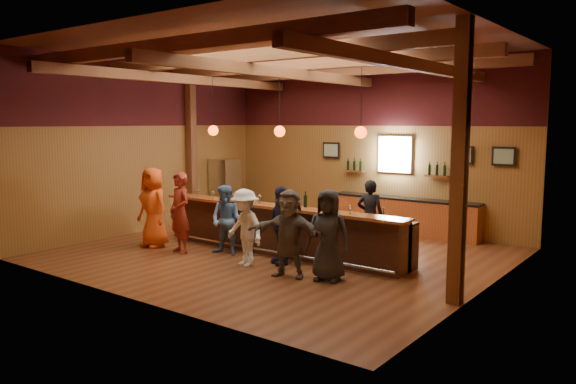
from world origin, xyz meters
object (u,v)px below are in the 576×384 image
Objects in this scene: bar_counter at (285,230)px; stainless_fridge at (225,189)px; customer_white at (245,228)px; customer_orange at (153,207)px; customer_dark at (328,235)px; bottle_a at (296,201)px; bartender at (370,216)px; ice_bucket at (285,201)px; customer_redvest at (180,213)px; customer_navy at (281,225)px; customer_brown at (289,233)px; customer_denim at (226,220)px; back_bar_cabinet at (404,216)px.

bar_counter is 3.50× the size of stainless_fridge.
customer_orange is at bearing -169.20° from customer_white.
customer_dark reaches higher than bottle_a.
bartender is 7.61× the size of ice_bucket.
bar_counter is 2.36m from customer_redvest.
customer_orange is 3.41m from customer_navy.
customer_brown is (0.70, -0.67, 0.03)m from customer_navy.
bartender is at bearing 32.67° from customer_denim.
customer_denim is 2.25m from customer_brown.
customer_brown reaches higher than ice_bucket.
customer_orange is 4.79m from customer_dark.
customer_navy is at bearing 27.15° from customer_redvest.
back_bar_cabinet is at bearing 82.92° from customer_dark.
bartender is (3.36, 2.57, -0.08)m from customer_redvest.
customer_white is 0.94× the size of customer_brown.
back_bar_cabinet is 2.40× the size of customer_brown.
customer_dark is at bearing 11.14° from customer_navy.
customer_navy is (1.47, 0.07, 0.04)m from customer_denim.
bar_counter is at bearing 151.22° from customer_navy.
back_bar_cabinet is 5.43m from stainless_fridge.
bar_counter is 18.98× the size of bottle_a.
stainless_fridge is at bearing 125.58° from customer_denim.
customer_denim reaches higher than ice_bucket.
back_bar_cabinet is 2.60× the size of customer_denim.
customer_denim is at bearing -115.06° from back_bar_cabinet.
customer_redvest is (0.96, -0.05, -0.03)m from customer_orange.
customer_dark reaches higher than customer_white.
customer_redvest is at bearing 22.72° from bartender.
customer_white is at bearing 159.00° from customer_brown.
bar_counter is 4.02× the size of customer_white.
customer_orange is 5.60× the size of bottle_a.
customer_brown is at bearing -50.31° from bar_counter.
bartender is (0.32, -2.40, 0.34)m from back_bar_cabinet.
customer_redvest is 1.07m from customer_denim.
customer_brown reaches higher than bartender.
bar_counter reaches higher than back_bar_cabinet.
customer_orange is 1.21× the size of customer_denim.
bar_counter is 1.57× the size of back_bar_cabinet.
back_bar_cabinet is 5.84m from customer_redvest.
customer_redvest reaches higher than customer_white.
stainless_fridge reaches higher than bartender.
bottle_a is at bearing 129.39° from customer_dark.
customer_redvest reaches higher than bottle_a.
bartender reaches higher than customer_white.
customer_redvest is (2.26, -3.85, 0.00)m from stainless_fridge.
customer_navy is at bearing -5.47° from customer_denim.
bartender reaches higher than back_bar_cabinet.
stainless_fridge is (-4.12, 2.45, 0.38)m from bar_counter.
bar_counter is 3.50× the size of customer_redvest.
customer_brown is (0.07, -5.08, 0.36)m from back_bar_cabinet.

